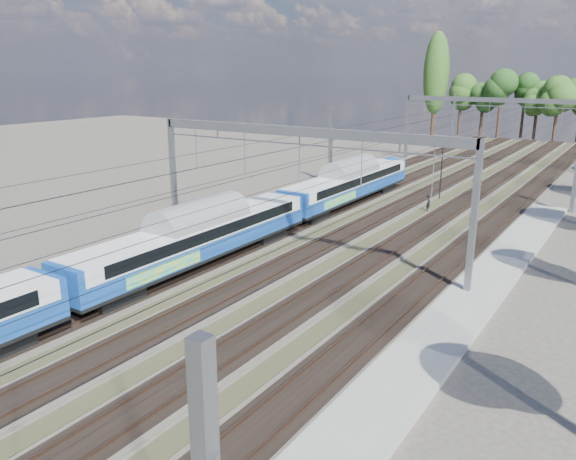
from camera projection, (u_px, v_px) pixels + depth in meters
The scene contains 8 objects.
track_bed at pixel (387, 213), 50.62m from camera, with size 21.00×130.00×0.34m.
platform at pixel (411, 369), 24.17m from camera, with size 3.00×70.00×0.30m, color gray.
catenary at pixel (425, 135), 54.89m from camera, with size 25.65×130.00×9.00m.
tree_belt at pixel (557, 100), 83.37m from camera, with size 40.59×101.15×11.93m.
poplar at pixel (436, 74), 97.65m from camera, with size 4.40×4.40×19.04m.
emu_train at pixel (194, 232), 35.85m from camera, with size 3.01×63.75×4.41m.
worker at pixel (428, 203), 51.36m from camera, with size 0.60×0.39×1.65m, color black.
signal_near at pixel (442, 162), 55.51m from camera, with size 0.41×0.37×5.92m.
Camera 1 is at (19.38, -0.98, 12.55)m, focal length 35.00 mm.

